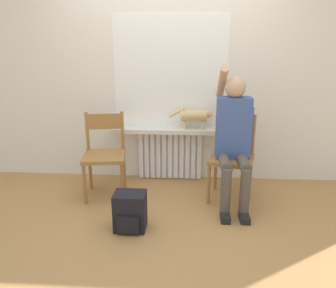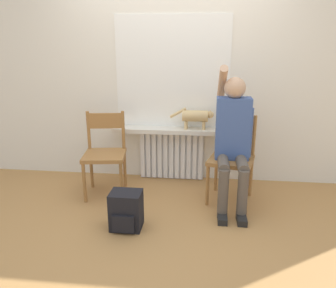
# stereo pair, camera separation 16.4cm
# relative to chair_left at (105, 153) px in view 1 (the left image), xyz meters

# --- Properties ---
(ground_plane) EXTENTS (12.00, 12.00, 0.00)m
(ground_plane) POSITION_rel_chair_left_xyz_m (0.68, -0.65, -0.48)
(ground_plane) COLOR #B27F47
(wall_with_window) EXTENTS (7.00, 0.06, 2.70)m
(wall_with_window) POSITION_rel_chair_left_xyz_m (0.68, 0.58, 0.87)
(wall_with_window) COLOR white
(wall_with_window) RESTS_ON ground_plane
(radiator) EXTENTS (0.78, 0.08, 0.61)m
(radiator) POSITION_rel_chair_left_xyz_m (0.68, 0.50, -0.17)
(radiator) COLOR white
(radiator) RESTS_ON ground_plane
(windowsill) EXTENTS (1.38, 0.24, 0.05)m
(windowsill) POSITION_rel_chair_left_xyz_m (0.68, 0.43, 0.16)
(windowsill) COLOR silver
(windowsill) RESTS_ON radiator
(window_glass) EXTENTS (1.32, 0.01, 1.27)m
(window_glass) POSITION_rel_chair_left_xyz_m (0.68, 0.55, 0.82)
(window_glass) COLOR white
(window_glass) RESTS_ON windowsill
(chair_left) EXTENTS (0.50, 0.50, 0.90)m
(chair_left) POSITION_rel_chair_left_xyz_m (0.00, 0.00, 0.00)
(chair_left) COLOR #9E6B38
(chair_left) RESTS_ON ground_plane
(chair_right) EXTENTS (0.53, 0.53, 0.90)m
(chair_right) POSITION_rel_chair_left_xyz_m (1.37, -0.00, 0.00)
(chair_right) COLOR #9E6B38
(chair_right) RESTS_ON ground_plane
(person) EXTENTS (0.36, 0.96, 1.42)m
(person) POSITION_rel_chair_left_xyz_m (1.36, -0.10, 0.26)
(person) COLOR brown
(person) RESTS_ON ground_plane
(cat) EXTENTS (0.51, 0.13, 0.25)m
(cat) POSITION_rel_chair_left_xyz_m (0.97, 0.42, 0.33)
(cat) COLOR #DBB77A
(cat) RESTS_ON windowsill
(backpack) EXTENTS (0.28, 0.25, 0.35)m
(backpack) POSITION_rel_chair_left_xyz_m (0.40, -0.71, -0.30)
(backpack) COLOR black
(backpack) RESTS_ON ground_plane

